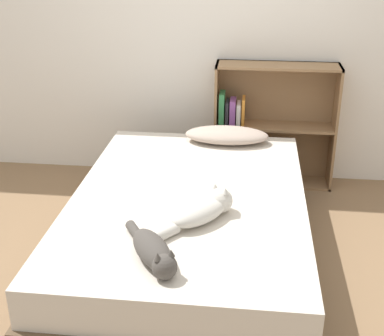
{
  "coord_description": "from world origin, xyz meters",
  "views": [
    {
      "loc": [
        0.34,
        -2.79,
        1.92
      ],
      "look_at": [
        0.0,
        0.16,
        0.59
      ],
      "focal_mm": 50.0,
      "sensor_mm": 36.0,
      "label": 1
    }
  ],
  "objects_px": {
    "cat_dark": "(154,252)",
    "bookshelf": "(269,122)",
    "bed": "(189,231)",
    "pillow": "(227,135)",
    "cat_light": "(203,210)"
  },
  "relations": [
    {
      "from": "cat_light",
      "to": "bookshelf",
      "type": "height_order",
      "value": "bookshelf"
    },
    {
      "from": "cat_light",
      "to": "bookshelf",
      "type": "xyz_separation_m",
      "value": [
        0.38,
        1.59,
        -0.04
      ]
    },
    {
      "from": "bed",
      "to": "bookshelf",
      "type": "bearing_deg",
      "value": 69.29
    },
    {
      "from": "bed",
      "to": "pillow",
      "type": "bearing_deg",
      "value": 78.75
    },
    {
      "from": "pillow",
      "to": "bookshelf",
      "type": "distance_m",
      "value": 0.54
    },
    {
      "from": "bookshelf",
      "to": "cat_light",
      "type": "bearing_deg",
      "value": -103.37
    },
    {
      "from": "bed",
      "to": "pillow",
      "type": "distance_m",
      "value": 0.94
    },
    {
      "from": "bookshelf",
      "to": "bed",
      "type": "bearing_deg",
      "value": -110.71
    },
    {
      "from": "cat_dark",
      "to": "bookshelf",
      "type": "xyz_separation_m",
      "value": [
        0.57,
        2.02,
        -0.04
      ]
    },
    {
      "from": "bed",
      "to": "pillow",
      "type": "relative_size",
      "value": 3.44
    },
    {
      "from": "pillow",
      "to": "cat_dark",
      "type": "xyz_separation_m",
      "value": [
        -0.25,
        -1.59,
        0.0
      ]
    },
    {
      "from": "pillow",
      "to": "bookshelf",
      "type": "bearing_deg",
      "value": 53.59
    },
    {
      "from": "cat_light",
      "to": "pillow",
      "type": "bearing_deg",
      "value": 36.75
    },
    {
      "from": "cat_dark",
      "to": "cat_light",
      "type": "bearing_deg",
      "value": 124.37
    },
    {
      "from": "pillow",
      "to": "bookshelf",
      "type": "xyz_separation_m",
      "value": [
        0.32,
        0.43,
        -0.04
      ]
    }
  ]
}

